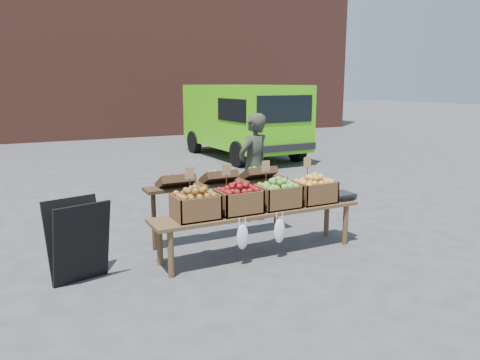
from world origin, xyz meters
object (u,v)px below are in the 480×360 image
back_table (219,202)px  display_bench (258,232)px  crate_russet_pears (238,201)px  crate_red_apples (278,196)px  crate_golden_apples (195,207)px  delivery_van (243,121)px  weighing_scale (340,196)px  vendor (254,167)px  chalkboard_sign (78,241)px  crate_green_apples (314,192)px

back_table → display_bench: bearing=-73.9°
crate_russet_pears → crate_red_apples: same height
display_bench → crate_golden_apples: crate_golden_apples is taller
delivery_van → weighing_scale: (-2.17, -7.10, -0.41)m
delivery_van → vendor: size_ratio=2.76×
crate_golden_apples → crate_russet_pears: (0.55, 0.00, 0.00)m
crate_russet_pears → weighing_scale: crate_russet_pears is taller
crate_russet_pears → display_bench: bearing=0.0°
vendor → display_bench: 1.63m
crate_golden_apples → crate_red_apples: size_ratio=1.00×
delivery_van → vendor: bearing=-117.5°
chalkboard_sign → crate_russet_pears: 1.85m
delivery_van → crate_red_apples: bearing=-115.8°
back_table → crate_green_apples: size_ratio=4.20×
back_table → display_bench: 0.79m
delivery_van → display_bench: size_ratio=1.69×
crate_golden_apples → crate_russet_pears: same height
delivery_van → crate_green_apples: size_ratio=9.12×
vendor → crate_russet_pears: vendor is taller
display_bench → crate_red_apples: size_ratio=5.40×
vendor → crate_green_apples: vendor is taller
delivery_van → chalkboard_sign: 8.89m
vendor → chalkboard_sign: 3.06m
delivery_van → crate_green_apples: bearing=-111.9°
delivery_van → display_bench: 7.91m
delivery_van → crate_russet_pears: 8.01m
display_bench → crate_russet_pears: size_ratio=5.40×
crate_green_apples → display_bench: bearing=180.0°
weighing_scale → chalkboard_sign: bearing=177.3°
back_table → weighing_scale: bearing=-26.3°
vendor → crate_russet_pears: bearing=34.2°
chalkboard_sign → weighing_scale: 3.36m
crate_red_apples → weighing_scale: (0.97, 0.00, -0.10)m
vendor → display_bench: size_ratio=0.61×
vendor → chalkboard_sign: (-2.78, -1.22, -0.38)m
delivery_van → crate_golden_apples: (-4.25, -7.10, -0.31)m
display_bench → weighing_scale: 1.29m
crate_russet_pears → weighing_scale: (1.52, 0.00, -0.10)m
crate_green_apples → crate_red_apples: bearing=180.0°
vendor → crate_russet_pears: size_ratio=3.31×
chalkboard_sign → crate_red_apples: size_ratio=1.80×
chalkboard_sign → crate_green_apples: size_ratio=1.80×
display_bench → crate_red_apples: bearing=0.0°
vendor → weighing_scale: (0.57, -1.38, -0.22)m
vendor → crate_green_apples: 1.39m
back_table → crate_red_apples: back_table is taller
delivery_van → weighing_scale: size_ratio=13.41×
delivery_van → crate_red_apples: 7.77m
chalkboard_sign → display_bench: bearing=-17.7°
crate_red_apples → crate_green_apples: size_ratio=1.00×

